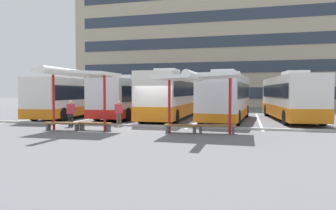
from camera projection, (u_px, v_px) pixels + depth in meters
name	position (u px, v px, depth m)	size (l,w,h in m)	color
ground_plane	(151.00, 128.00, 18.48)	(160.00, 160.00, 0.00)	slate
terminal_building	(212.00, 37.00, 49.03)	(42.01, 10.69, 24.46)	tan
coach_bus_0	(79.00, 98.00, 26.87)	(3.20, 12.64, 3.51)	silver
coach_bus_1	(133.00, 98.00, 26.68)	(2.73, 11.98, 3.46)	silver
coach_bus_2	(172.00, 97.00, 24.56)	(2.86, 11.41, 3.81)	silver
coach_bus_3	(227.00, 97.00, 23.06)	(3.33, 10.37, 3.66)	silver
coach_bus_4	(290.00, 98.00, 23.34)	(3.47, 11.23, 3.59)	silver
lane_stripe_0	(60.00, 116.00, 27.65)	(0.16, 14.00, 0.01)	white
lane_stripe_1	(104.00, 117.00, 26.59)	(0.16, 14.00, 0.01)	white
lane_stripe_2	(151.00, 118.00, 25.53)	(0.16, 14.00, 0.01)	white
lane_stripe_3	(203.00, 119.00, 24.47)	(0.16, 14.00, 0.01)	white
lane_stripe_4	(259.00, 120.00, 23.41)	(0.16, 14.00, 0.01)	white
lane_stripe_5	(320.00, 121.00, 22.35)	(0.16, 14.00, 0.01)	white
waiting_shelter_0	(76.00, 74.00, 16.71)	(4.13, 4.33, 3.36)	red
bench_0	(62.00, 124.00, 17.11)	(1.99, 0.68, 0.45)	brown
bench_1	(95.00, 124.00, 17.00)	(1.93, 0.48, 0.45)	brown
waiting_shelter_1	(198.00, 78.00, 15.53)	(4.13, 5.13, 3.06)	red
bench_2	(181.00, 127.00, 15.94)	(1.71, 0.43, 0.45)	brown
bench_3	(217.00, 127.00, 15.78)	(1.97, 0.58, 0.45)	brown
platform_kerb	(153.00, 126.00, 18.81)	(44.00, 0.24, 0.12)	#ADADA8
waiting_passenger_0	(119.00, 112.00, 19.36)	(0.49, 0.46, 1.57)	brown
waiting_passenger_1	(71.00, 112.00, 18.99)	(0.51, 0.38, 1.60)	black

